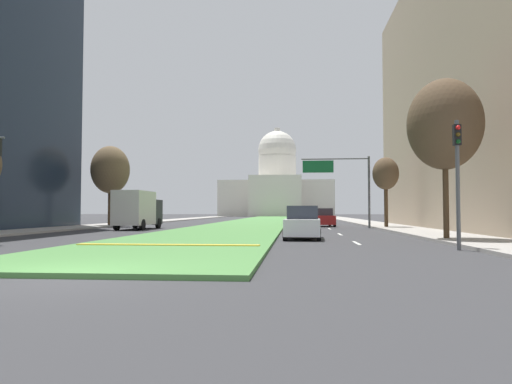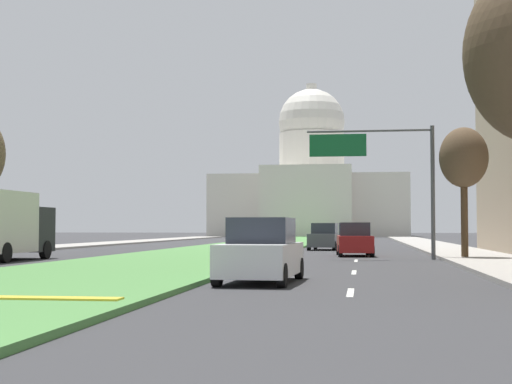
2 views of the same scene
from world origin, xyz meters
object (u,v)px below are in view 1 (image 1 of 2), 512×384
Objects in this scene: traffic_light_near_right at (458,167)px; capitol_building at (277,190)px; street_tree_left_mid at (110,170)px; sedan_midblock at (324,218)px; street_tree_right_mid at (386,174)px; sedan_distant at (301,217)px; sedan_lead_stopped at (303,224)px; overhead_guide_sign at (343,177)px; box_truck_delivery at (138,209)px; street_tree_right_near at (445,125)px.

capitol_building is at bearing 95.81° from traffic_light_near_right.
street_tree_left_mid is (-24.80, 24.92, 2.31)m from traffic_light_near_right.
sedan_midblock is (21.18, 2.14, -4.79)m from street_tree_left_mid.
street_tree_left_mid is at bearing -174.24° from sedan_midblock.
traffic_light_near_right is 0.82× the size of street_tree_right_mid.
sedan_lead_stopped is at bearing -90.52° from sedan_distant.
street_tree_right_mid is (3.80, -0.13, 0.16)m from overhead_guide_sign.
box_truck_delivery is (-21.41, -4.03, -3.16)m from street_tree_right_mid.
street_tree_right_near is at bearing -78.58° from overhead_guide_sign.
traffic_light_near_right is at bearing -45.14° from street_tree_left_mid.
traffic_light_near_right is 27.31m from box_truck_delivery.
overhead_guide_sign is (9.59, -92.37, -3.13)m from capitol_building.
overhead_guide_sign is at bearing -76.31° from sedan_distant.
box_truck_delivery is (-8.02, -96.53, -6.13)m from capitol_building.
street_tree_right_mid reaches higher than sedan_midblock.
street_tree_right_near reaches higher than street_tree_right_mid.
street_tree_right_near is at bearing -8.45° from sedan_lead_stopped.
street_tree_right_mid is at bearing -63.68° from sedan_distant.
capitol_building is 88.89m from sedan_midblock.
sedan_distant is (-3.63, 14.88, -3.82)m from overhead_guide_sign.
sedan_distant is at bearing 102.48° from street_tree_right_near.
traffic_light_near_right is 1.15× the size of sedan_distant.
overhead_guide_sign is 1.49× the size of sedan_midblock.
traffic_light_near_right is 22.91m from street_tree_right_mid.
street_tree_right_mid is at bearing -4.59° from street_tree_left_mid.
overhead_guide_sign reaches higher than street_tree_right_mid.
street_tree_right_near is 32.48m from street_tree_left_mid.
street_tree_right_mid is at bearing 64.34° from sedan_lead_stopped.
capitol_building reaches higher than sedan_distant.
traffic_light_near_right is 0.80× the size of overhead_guide_sign.
street_tree_right_near is 33.35m from sedan_distant.
sedan_distant is 23.64m from box_truck_delivery.
sedan_midblock is at bearing 27.18° from box_truck_delivery.
sedan_midblock is at bearing 97.62° from traffic_light_near_right.
box_truck_delivery reaches higher than sedan_lead_stopped.
street_tree_right_mid is 17.22m from sedan_distant.
sedan_lead_stopped is (5.68, -108.55, -6.96)m from capitol_building.
traffic_light_near_right is 38.33m from sedan_distant.
sedan_midblock is (-5.28, 4.26, -3.99)m from street_tree_right_mid.
capitol_building is at bearing 93.00° from sedan_lead_stopped.
street_tree_right_near is 22.58m from sedan_midblock.
box_truck_delivery is (-19.76, 18.78, -1.64)m from traffic_light_near_right.
street_tree_right_near is 25.23m from box_truck_delivery.
sedan_distant is at bearing 103.69° from overhead_guide_sign.
traffic_light_near_right is (11.74, -115.31, -4.49)m from capitol_building.
box_truck_delivery is at bearing -152.82° from sedan_midblock.
sedan_lead_stopped and sedan_distant have the same top height.
traffic_light_near_right is at bearing -84.66° from overhead_guide_sign.
box_truck_delivery is at bearing -169.35° from street_tree_right_mid.
street_tree_right_near is 1.33× the size of street_tree_right_mid.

